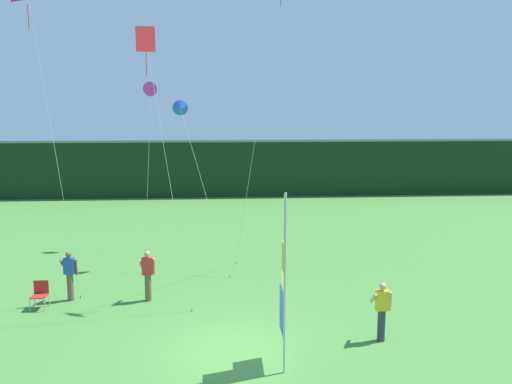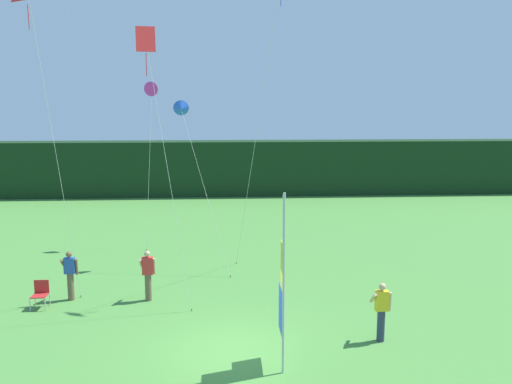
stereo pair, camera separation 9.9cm
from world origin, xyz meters
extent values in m
plane|color=#478438|center=(0.00, 0.00, 0.00)|extent=(120.00, 120.00, 0.00)
cube|color=black|center=(0.00, 25.48, 1.98)|extent=(80.00, 2.40, 3.95)
cylinder|color=#B7B7BC|center=(1.24, -1.27, 2.29)|extent=(0.06, 0.06, 4.58)
cube|color=blue|center=(1.24, -0.76, 1.43)|extent=(0.02, 0.97, 1.22)
cube|color=yellow|center=(1.24, -0.94, 2.65)|extent=(0.02, 0.60, 1.22)
cube|color=white|center=(1.24, -1.12, 3.87)|extent=(0.02, 0.23, 1.22)
cylinder|color=brown|center=(-5.46, 4.20, 0.47)|extent=(0.22, 0.22, 0.94)
cube|color=#284CA8|center=(-5.46, 4.20, 1.22)|extent=(0.36, 0.20, 0.55)
sphere|color=brown|center=(-5.46, 4.20, 1.61)|extent=(0.20, 0.20, 0.20)
cylinder|color=brown|center=(-5.69, 4.26, 1.27)|extent=(0.09, 0.48, 0.42)
cylinder|color=brown|center=(-5.23, 4.20, 1.17)|extent=(0.09, 0.14, 0.56)
cylinder|color=#2D334C|center=(4.20, 0.38, 0.45)|extent=(0.22, 0.22, 0.91)
cube|color=yellow|center=(4.20, 0.38, 1.20)|extent=(0.36, 0.20, 0.58)
sphere|color=tan|center=(4.20, 0.38, 1.61)|extent=(0.20, 0.20, 0.20)
cylinder|color=tan|center=(3.97, 0.44, 1.26)|extent=(0.09, 0.48, 0.42)
cylinder|color=tan|center=(4.43, 0.38, 1.16)|extent=(0.09, 0.14, 0.56)
cylinder|color=brown|center=(-2.80, 3.98, 0.46)|extent=(0.22, 0.22, 0.92)
cube|color=red|center=(-2.80, 3.98, 1.23)|extent=(0.36, 0.20, 0.60)
sphere|color=tan|center=(-2.80, 3.98, 1.65)|extent=(0.20, 0.20, 0.20)
cylinder|color=tan|center=(-3.03, 4.05, 1.30)|extent=(0.09, 0.48, 0.42)
cylinder|color=tan|center=(-2.57, 3.99, 1.20)|extent=(0.09, 0.14, 0.56)
cylinder|color=#BCBCC1|center=(-6.50, 3.23, 0.21)|extent=(0.03, 0.03, 0.42)
cylinder|color=#BCBCC1|center=(-6.02, 3.23, 0.21)|extent=(0.03, 0.03, 0.42)
cylinder|color=#BCBCC1|center=(-6.50, 3.71, 0.21)|extent=(0.03, 0.03, 0.42)
cylinder|color=#BCBCC1|center=(-6.02, 3.71, 0.21)|extent=(0.03, 0.03, 0.42)
cube|color=#B22323|center=(-6.26, 3.47, 0.43)|extent=(0.48, 0.48, 0.03)
cube|color=#B22323|center=(-6.26, 3.71, 0.67)|extent=(0.48, 0.03, 0.44)
cylinder|color=brown|center=(-5.19, 4.40, 0.04)|extent=(0.03, 0.03, 0.08)
cylinder|color=silver|center=(-5.48, 3.57, 5.01)|extent=(0.60, 1.67, 10.03)
cylinder|color=red|center=(-5.78, 2.74, 9.12)|extent=(0.02, 0.02, 0.70)
cylinder|color=brown|center=(0.03, 6.27, 0.04)|extent=(0.03, 0.03, 0.08)
cylinder|color=silver|center=(-0.93, 7.33, 3.23)|extent=(1.94, 2.13, 6.46)
cone|color=blue|center=(-1.89, 8.39, 6.46)|extent=(0.66, 0.42, 0.67)
cylinder|color=brown|center=(0.31, 8.08, 0.04)|extent=(0.03, 0.03, 0.08)
cylinder|color=silver|center=(1.05, 6.51, 5.47)|extent=(1.48, 3.15, 10.95)
cylinder|color=brown|center=(-3.76, 10.30, 0.04)|extent=(0.03, 0.03, 0.08)
cylinder|color=silver|center=(-3.61, 11.03, 3.67)|extent=(0.30, 1.48, 7.34)
cone|color=#DB33A8|center=(-3.47, 11.77, 7.33)|extent=(0.73, 0.48, 0.70)
cylinder|color=brown|center=(-1.27, 2.92, 0.04)|extent=(0.03, 0.03, 0.08)
cylinder|color=silver|center=(-1.91, 3.16, 4.30)|extent=(1.28, 0.49, 8.61)
cube|color=red|center=(-2.54, 3.40, 8.61)|extent=(0.63, 0.37, 0.79)
cylinder|color=red|center=(-2.54, 3.40, 7.84)|extent=(0.02, 0.02, 0.70)
camera|label=1|loc=(-0.30, -13.67, 6.65)|focal=37.56mm
camera|label=2|loc=(-0.20, -13.67, 6.65)|focal=37.56mm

